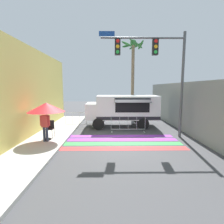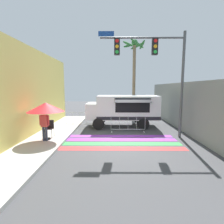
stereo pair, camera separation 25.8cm
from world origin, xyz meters
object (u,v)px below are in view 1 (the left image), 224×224
object	(u,v)px
patio_umbrella	(46,107)
vendor_person	(45,124)
food_truck	(122,108)
folding_chair	(50,127)
traffic_signal_pole	(156,62)
barricade_front	(128,124)
barricade_side	(79,120)
palm_tree	(133,63)

from	to	relation	value
patio_umbrella	vendor_person	world-z (taller)	patio_umbrella
food_truck	folding_chair	size ratio (longest dim) A/B	5.47
food_truck	traffic_signal_pole	bearing A→B (deg)	-58.58
barricade_front	barricade_side	world-z (taller)	same
folding_chair	barricade_side	xyz separation A→B (m)	(1.11, 3.42, -0.18)
food_truck	barricade_side	xyz separation A→B (m)	(-3.29, -0.04, -0.90)
vendor_person	barricade_side	distance (m)	4.40
barricade_side	palm_tree	bearing A→B (deg)	43.58
folding_chair	barricade_front	size ratio (longest dim) A/B	0.42
food_truck	patio_umbrella	size ratio (longest dim) A/B	2.61
patio_umbrella	barricade_front	xyz separation A→B (m)	(4.70, 2.19, -1.38)
food_truck	palm_tree	world-z (taller)	palm_tree
barricade_side	patio_umbrella	bearing A→B (deg)	-105.40
folding_chair	barricade_side	world-z (taller)	same
food_truck	vendor_person	world-z (taller)	food_truck
folding_chair	palm_tree	distance (m)	10.85
traffic_signal_pole	folding_chair	world-z (taller)	traffic_signal_pole
folding_chair	food_truck	bearing A→B (deg)	27.56
barricade_side	food_truck	bearing A→B (deg)	0.66
food_truck	folding_chair	bearing A→B (deg)	-141.75
folding_chair	vendor_person	bearing A→B (deg)	-99.14
barricade_front	barricade_side	bearing A→B (deg)	154.22
patio_umbrella	vendor_person	xyz separation A→B (m)	(-0.00, -0.29, -0.85)
food_truck	barricade_front	xyz separation A→B (m)	(0.33, -1.79, -0.89)
food_truck	palm_tree	distance (m)	6.11
food_truck	traffic_signal_pole	size ratio (longest dim) A/B	0.87
barricade_side	palm_tree	world-z (taller)	palm_tree
patio_umbrella	vendor_person	size ratio (longest dim) A/B	1.23
patio_umbrella	folding_chair	world-z (taller)	patio_umbrella
patio_umbrella	barricade_front	world-z (taller)	patio_umbrella
traffic_signal_pole	barricade_side	bearing A→B (deg)	150.24
traffic_signal_pole	palm_tree	size ratio (longest dim) A/B	0.81
patio_umbrella	vendor_person	bearing A→B (deg)	-90.37
folding_chair	vendor_person	world-z (taller)	vendor_person
traffic_signal_pole	barricade_front	distance (m)	4.37
barricade_front	barricade_side	size ratio (longest dim) A/B	1.07
traffic_signal_pole	barricade_side	distance (m)	7.07
folding_chair	barricade_front	world-z (taller)	same
folding_chair	palm_tree	xyz separation A→B (m)	(5.79, 7.88, 4.70)
food_truck	barricade_side	bearing A→B (deg)	-179.34
patio_umbrella	barricade_front	bearing A→B (deg)	24.94
patio_umbrella	barricade_side	distance (m)	4.31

